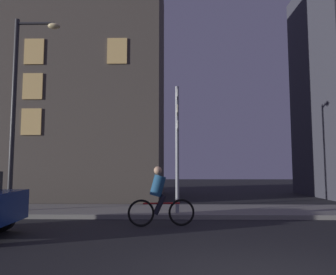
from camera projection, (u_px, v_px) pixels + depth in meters
name	position (u px, v px, depth m)	size (l,w,h in m)	color
sidewalk_kerb	(208.00, 211.00, 11.19)	(40.00, 2.84, 0.14)	gray
signpost	(177.00, 136.00, 10.47)	(0.12, 1.77, 4.10)	gray
street_lamp	(20.00, 96.00, 11.11)	(1.61, 0.28, 6.64)	#2D2D30
cyclist	(160.00, 198.00, 8.74)	(1.81, 0.38, 1.61)	black
building_left_block	(61.00, 83.00, 18.23)	(11.42, 7.17, 12.72)	#4C443D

